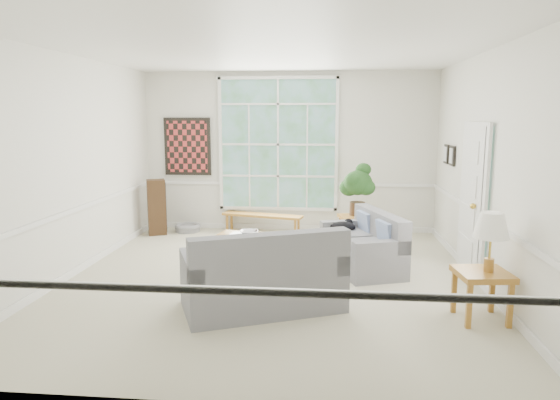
# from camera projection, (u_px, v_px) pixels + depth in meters

# --- Properties ---
(floor) EXTENTS (5.50, 6.00, 0.01)m
(floor) POSITION_uv_depth(u_px,v_px,m) (271.00, 279.00, 6.76)
(floor) COLOR #B8B398
(floor) RESTS_ON ground
(ceiling) EXTENTS (5.50, 6.00, 0.02)m
(ceiling) POSITION_uv_depth(u_px,v_px,m) (271.00, 50.00, 6.26)
(ceiling) COLOR white
(ceiling) RESTS_ON ground
(wall_back) EXTENTS (5.50, 0.02, 3.00)m
(wall_back) POSITION_uv_depth(u_px,v_px,m) (289.00, 152.00, 9.45)
(wall_back) COLOR silver
(wall_back) RESTS_ON ground
(wall_front) EXTENTS (5.50, 0.02, 3.00)m
(wall_front) POSITION_uv_depth(u_px,v_px,m) (224.00, 211.00, 3.56)
(wall_front) COLOR silver
(wall_front) RESTS_ON ground
(wall_left) EXTENTS (0.02, 6.00, 3.00)m
(wall_left) POSITION_uv_depth(u_px,v_px,m) (70.00, 166.00, 6.77)
(wall_left) COLOR silver
(wall_left) RESTS_ON ground
(wall_right) EXTENTS (0.02, 6.00, 3.00)m
(wall_right) POSITION_uv_depth(u_px,v_px,m) (489.00, 171.00, 6.25)
(wall_right) COLOR silver
(wall_right) RESTS_ON ground
(window_back) EXTENTS (2.30, 0.08, 2.40)m
(window_back) POSITION_uv_depth(u_px,v_px,m) (278.00, 144.00, 9.41)
(window_back) COLOR white
(window_back) RESTS_ON wall_back
(entry_door) EXTENTS (0.08, 0.90, 2.10)m
(entry_door) POSITION_uv_depth(u_px,v_px,m) (470.00, 198.00, 6.92)
(entry_door) COLOR white
(entry_door) RESTS_ON floor
(door_sidelight) EXTENTS (0.08, 0.26, 1.90)m
(door_sidelight) POSITION_uv_depth(u_px,v_px,m) (484.00, 198.00, 6.28)
(door_sidelight) COLOR white
(door_sidelight) RESTS_ON wall_right
(wall_art) EXTENTS (0.90, 0.06, 1.10)m
(wall_art) POSITION_uv_depth(u_px,v_px,m) (187.00, 147.00, 9.57)
(wall_art) COLOR maroon
(wall_art) RESTS_ON wall_back
(wall_frame_near) EXTENTS (0.04, 0.26, 0.32)m
(wall_frame_near) POSITION_uv_depth(u_px,v_px,m) (452.00, 156.00, 7.96)
(wall_frame_near) COLOR black
(wall_frame_near) RESTS_ON wall_right
(wall_frame_far) EXTENTS (0.04, 0.26, 0.32)m
(wall_frame_far) POSITION_uv_depth(u_px,v_px,m) (446.00, 154.00, 8.36)
(wall_frame_far) COLOR black
(wall_frame_far) RESTS_ON wall_right
(loveseat_right) EXTENTS (1.22, 1.67, 0.81)m
(loveseat_right) POSITION_uv_depth(u_px,v_px,m) (361.00, 241.00, 7.18)
(loveseat_right) COLOR slate
(loveseat_right) RESTS_ON floor
(loveseat_front) EXTENTS (1.97, 1.52, 0.95)m
(loveseat_front) POSITION_uv_depth(u_px,v_px,m) (262.00, 268.00, 5.66)
(loveseat_front) COLOR slate
(loveseat_front) RESTS_ON floor
(coffee_table) EXTENTS (1.18, 0.79, 0.41)m
(coffee_table) POSITION_uv_depth(u_px,v_px,m) (252.00, 249.00, 7.49)
(coffee_table) COLOR #A26C27
(coffee_table) RESTS_ON floor
(pewter_bowl) EXTENTS (0.37, 0.37, 0.08)m
(pewter_bowl) POSITION_uv_depth(u_px,v_px,m) (249.00, 232.00, 7.52)
(pewter_bowl) COLOR #9A999F
(pewter_bowl) RESTS_ON coffee_table
(window_bench) EXTENTS (1.56, 0.66, 0.36)m
(window_bench) POSITION_uv_depth(u_px,v_px,m) (262.00, 224.00, 9.37)
(window_bench) COLOR #A26C27
(window_bench) RESTS_ON floor
(end_table) EXTENTS (0.58, 0.58, 0.48)m
(end_table) POSITION_uv_depth(u_px,v_px,m) (354.00, 229.00, 8.66)
(end_table) COLOR #A26C27
(end_table) RESTS_ON floor
(houseplant) EXTENTS (0.75, 0.75, 0.92)m
(houseplant) POSITION_uv_depth(u_px,v_px,m) (358.00, 189.00, 8.59)
(houseplant) COLOR #21491C
(houseplant) RESTS_ON end_table
(side_table) EXTENTS (0.59, 0.59, 0.55)m
(side_table) POSITION_uv_depth(u_px,v_px,m) (481.00, 296.00, 5.35)
(side_table) COLOR #A26C27
(side_table) RESTS_ON floor
(table_lamp) EXTENTS (0.49, 0.49, 0.64)m
(table_lamp) POSITION_uv_depth(u_px,v_px,m) (490.00, 242.00, 5.24)
(table_lamp) COLOR silver
(table_lamp) RESTS_ON side_table
(pet_bed) EXTENTS (0.61, 0.61, 0.14)m
(pet_bed) POSITION_uv_depth(u_px,v_px,m) (188.00, 228.00, 9.52)
(pet_bed) COLOR gray
(pet_bed) RESTS_ON floor
(floor_speaker) EXTENTS (0.39, 0.36, 1.03)m
(floor_speaker) POSITION_uv_depth(u_px,v_px,m) (157.00, 207.00, 9.21)
(floor_speaker) COLOR #392414
(floor_speaker) RESTS_ON floor
(cat) EXTENTS (0.47, 0.47, 0.18)m
(cat) POSITION_uv_depth(u_px,v_px,m) (343.00, 226.00, 7.65)
(cat) COLOR black
(cat) RESTS_ON loveseat_right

